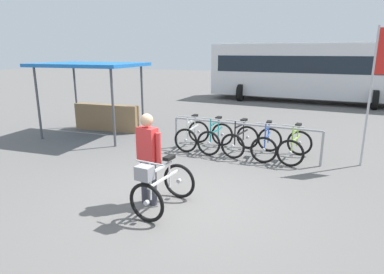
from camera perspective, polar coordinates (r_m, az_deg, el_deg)
ground_plane at (r=6.14m, az=-1.64°, el=-10.96°), size 80.00×80.00×0.00m
bike_rack_rail at (r=8.53m, az=8.81°, el=1.14°), size 3.89×0.44×0.88m
racked_bike_white at (r=9.28m, az=0.09°, el=0.40°), size 0.70×1.10×0.97m
racked_bike_teal at (r=9.02m, az=4.13°, el=-0.06°), size 0.78×1.17×0.97m
racked_bike_black at (r=8.81m, az=8.40°, el=-0.55°), size 0.87×1.22×0.98m
racked_bike_blue at (r=8.65m, az=12.85°, el=-1.05°), size 0.70×1.12×0.97m
racked_bike_lime at (r=8.54m, az=17.44°, el=-1.56°), size 0.84×1.19×0.97m
featured_bicycle at (r=5.63m, az=-5.39°, el=-8.55°), size 0.82×1.23×0.97m
person_with_featured_bike at (r=5.76m, az=-7.64°, el=-3.15°), size 0.52×0.27×1.64m
bus_distant at (r=18.80m, az=19.40°, el=11.09°), size 10.21×4.11×3.08m
market_stall at (r=11.17m, az=-16.00°, el=7.64°), size 3.13×2.34×2.30m
banner_flag at (r=8.51m, az=29.79°, el=9.91°), size 0.45×0.05×3.20m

